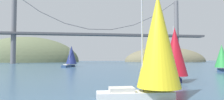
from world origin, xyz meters
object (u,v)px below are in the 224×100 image
sailboat_crimson_sail (175,53)px  sailboat_green_sail (223,58)px  sailboat_navy_sail (71,56)px  sailboat_yellow_sail (157,43)px

sailboat_crimson_sail → sailboat_green_sail: (19.71, 15.14, -0.66)m
sailboat_navy_sail → sailboat_green_sail: sailboat_navy_sail is taller
sailboat_crimson_sail → sailboat_green_sail: 24.86m
sailboat_navy_sail → sailboat_crimson_sail: 48.63m
sailboat_navy_sail → sailboat_green_sail: size_ratio=1.16×
sailboat_navy_sail → sailboat_yellow_sail: bearing=-78.3°
sailboat_navy_sail → sailboat_yellow_sail: (11.41, -55.06, 0.53)m
sailboat_yellow_sail → sailboat_crimson_sail: size_ratio=1.13×
sailboat_yellow_sail → sailboat_crimson_sail: sailboat_yellow_sail is taller
sailboat_navy_sail → sailboat_crimson_sail: size_ratio=1.02×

